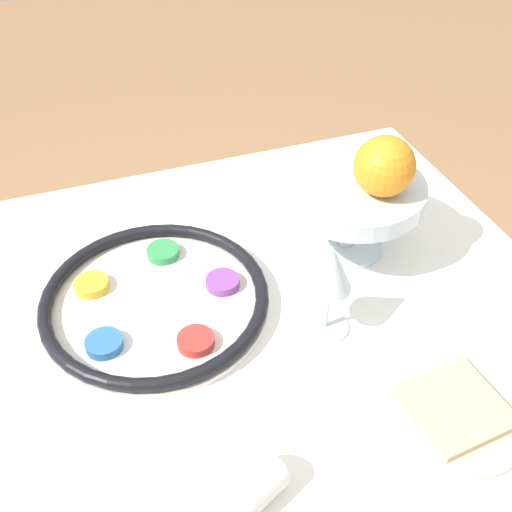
% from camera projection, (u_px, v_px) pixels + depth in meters
% --- Properties ---
extents(dining_table, '(1.14, 0.90, 0.73)m').
position_uv_depth(dining_table, '(208.00, 474.00, 1.09)').
color(dining_table, white).
rests_on(dining_table, ground_plane).
extents(seder_plate, '(0.34, 0.34, 0.03)m').
position_uv_depth(seder_plate, '(155.00, 300.00, 0.89)').
color(seder_plate, silver).
rests_on(seder_plate, dining_table).
extents(wine_glass, '(0.07, 0.07, 0.15)m').
position_uv_depth(wine_glass, '(330.00, 272.00, 0.80)').
color(wine_glass, silver).
rests_on(wine_glass, dining_table).
extents(fruit_stand, '(0.23, 0.23, 0.13)m').
position_uv_depth(fruit_stand, '(352.00, 195.00, 0.94)').
color(fruit_stand, silver).
rests_on(fruit_stand, dining_table).
extents(orange_fruit, '(0.09, 0.09, 0.09)m').
position_uv_depth(orange_fruit, '(384.00, 166.00, 0.87)').
color(orange_fruit, orange).
rests_on(orange_fruit, fruit_stand).
extents(bread_plate, '(0.19, 0.19, 0.02)m').
position_uv_depth(bread_plate, '(454.00, 409.00, 0.76)').
color(bread_plate, beige).
rests_on(bread_plate, dining_table).
extents(cup_near, '(0.07, 0.07, 0.06)m').
position_uv_depth(cup_near, '(303.00, 168.00, 1.14)').
color(cup_near, silver).
rests_on(cup_near, dining_table).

